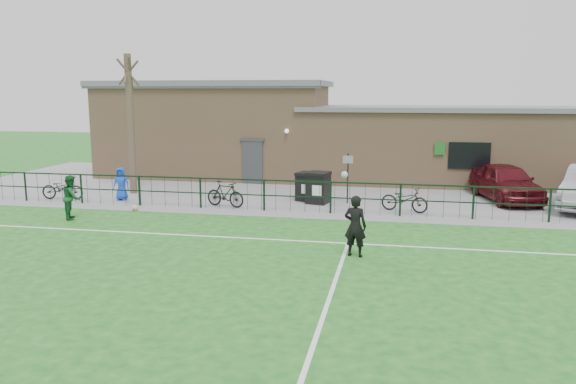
% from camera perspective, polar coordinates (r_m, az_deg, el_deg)
% --- Properties ---
extents(ground, '(90.00, 90.00, 0.00)m').
position_cam_1_polar(ground, '(13.25, -4.21, -9.30)').
color(ground, '#1A591A').
rests_on(ground, ground).
extents(paving_strip, '(34.00, 13.00, 0.02)m').
position_cam_1_polar(paving_strip, '(26.14, 3.58, 0.42)').
color(paving_strip, gray).
rests_on(paving_strip, ground).
extents(pitch_line_touch, '(28.00, 0.10, 0.01)m').
position_cam_1_polar(pitch_line_touch, '(20.60, 1.50, -2.21)').
color(pitch_line_touch, white).
rests_on(pitch_line_touch, ground).
extents(pitch_line_mid, '(28.00, 0.10, 0.01)m').
position_cam_1_polar(pitch_line_mid, '(16.97, -0.65, -4.90)').
color(pitch_line_mid, white).
rests_on(pitch_line_mid, ground).
extents(pitch_line_perp, '(0.10, 16.00, 0.01)m').
position_cam_1_polar(pitch_line_perp, '(12.89, 4.52, -9.84)').
color(pitch_line_perp, white).
rests_on(pitch_line_perp, ground).
extents(perimeter_fence, '(28.00, 0.10, 1.20)m').
position_cam_1_polar(perimeter_fence, '(20.68, 1.60, -0.48)').
color(perimeter_fence, black).
rests_on(perimeter_fence, ground).
extents(bare_tree, '(0.30, 0.30, 6.00)m').
position_cam_1_polar(bare_tree, '(25.28, -15.70, 6.57)').
color(bare_tree, '#4B3B2D').
rests_on(bare_tree, ground).
extents(wheelie_bin_left, '(0.91, 0.98, 1.08)m').
position_cam_1_polar(wheelie_bin_left, '(22.94, 1.95, 0.47)').
color(wheelie_bin_left, black).
rests_on(wheelie_bin_left, paving_strip).
extents(wheelie_bin_right, '(0.93, 1.01, 1.17)m').
position_cam_1_polar(wheelie_bin_right, '(22.40, 3.11, 0.34)').
color(wheelie_bin_right, black).
rests_on(wheelie_bin_right, paving_strip).
extents(sign_post, '(0.07, 0.07, 2.00)m').
position_cam_1_polar(sign_post, '(22.39, 6.08, 1.38)').
color(sign_post, black).
rests_on(sign_post, paving_strip).
extents(car_maroon, '(2.73, 4.76, 1.52)m').
position_cam_1_polar(car_maroon, '(24.55, 21.26, 0.95)').
color(car_maroon, '#4D0D14').
rests_on(car_maroon, paving_strip).
extents(bicycle_c, '(1.81, 0.81, 0.92)m').
position_cam_1_polar(bicycle_c, '(25.00, -21.94, 0.36)').
color(bicycle_c, black).
rests_on(bicycle_c, paving_strip).
extents(bicycle_d, '(1.73, 0.92, 1.00)m').
position_cam_1_polar(bicycle_d, '(21.78, -6.40, -0.21)').
color(bicycle_d, black).
rests_on(bicycle_d, paving_strip).
extents(bicycle_e, '(1.87, 1.14, 0.93)m').
position_cam_1_polar(bicycle_e, '(21.22, 11.74, -0.73)').
color(bicycle_e, black).
rests_on(bicycle_e, paving_strip).
extents(spectator_child, '(0.72, 0.52, 1.35)m').
position_cam_1_polar(spectator_child, '(23.99, -16.59, 0.81)').
color(spectator_child, blue).
rests_on(spectator_child, paving_strip).
extents(goalkeeper_kick, '(1.05, 3.53, 1.88)m').
position_cam_1_polar(goalkeeper_kick, '(15.32, 6.81, -3.29)').
color(goalkeeper_kick, black).
rests_on(goalkeeper_kick, ground).
extents(outfield_player, '(0.85, 0.93, 1.54)m').
position_cam_1_polar(outfield_player, '(21.08, -21.13, -0.48)').
color(outfield_player, '#164F25').
rests_on(outfield_player, ground).
extents(ball_ground, '(0.23, 0.23, 0.23)m').
position_cam_1_polar(ball_ground, '(21.79, -15.28, -1.58)').
color(ball_ground, silver).
rests_on(ball_ground, ground).
extents(clubhouse, '(24.25, 5.40, 4.96)m').
position_cam_1_polar(clubhouse, '(28.94, 2.68, 5.79)').
color(clubhouse, tan).
rests_on(clubhouse, ground).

